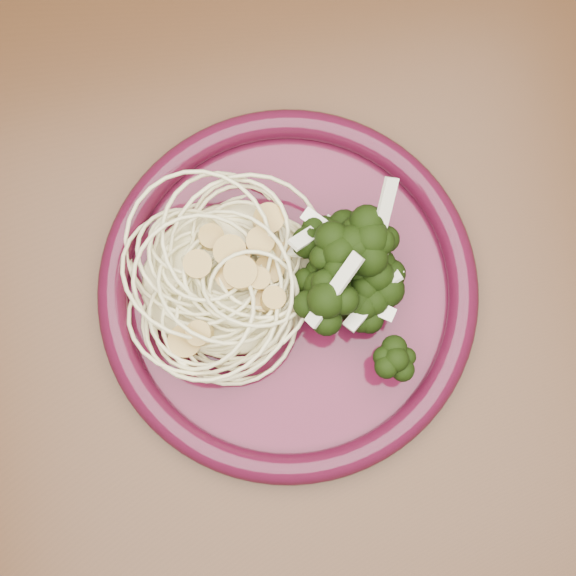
% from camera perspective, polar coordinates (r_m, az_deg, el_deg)
% --- Properties ---
extents(dining_table, '(1.20, 0.80, 0.75)m').
position_cam_1_polar(dining_table, '(0.69, -5.78, -8.06)').
color(dining_table, '#472814').
rests_on(dining_table, ground).
extents(dinner_plate, '(0.37, 0.37, 0.02)m').
position_cam_1_polar(dinner_plate, '(0.58, 0.00, -0.17)').
color(dinner_plate, '#440C20').
rests_on(dinner_plate, dining_table).
extents(spaghetti_pile, '(0.17, 0.16, 0.03)m').
position_cam_1_polar(spaghetti_pile, '(0.58, -4.18, 0.88)').
color(spaghetti_pile, beige).
rests_on(spaghetti_pile, dinner_plate).
extents(scallop_cluster, '(0.15, 0.15, 0.04)m').
position_cam_1_polar(scallop_cluster, '(0.54, -4.44, 1.59)').
color(scallop_cluster, gold).
rests_on(scallop_cluster, spaghetti_pile).
extents(broccoli_pile, '(0.13, 0.16, 0.05)m').
position_cam_1_polar(broccoli_pile, '(0.56, 5.22, -0.90)').
color(broccoli_pile, black).
rests_on(broccoli_pile, dinner_plate).
extents(onion_garnish, '(0.09, 0.11, 0.05)m').
position_cam_1_polar(onion_garnish, '(0.53, 5.51, -0.36)').
color(onion_garnish, '#EBEBCA').
rests_on(onion_garnish, broccoli_pile).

